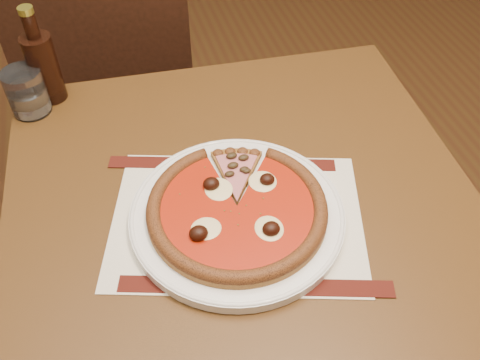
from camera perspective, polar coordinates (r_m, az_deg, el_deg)
name	(u,v)px	position (r m, az deg, el deg)	size (l,w,h in m)	color
table	(243,236)	(0.99, 0.33, -6.04)	(0.85, 0.85, 0.75)	#583515
chair_far	(115,83)	(1.56, -13.16, 10.08)	(0.51, 0.51, 0.93)	black
placemat	(237,219)	(0.88, -0.31, -4.21)	(0.41, 0.29, 0.00)	beige
plate	(237,215)	(0.87, -0.31, -3.80)	(0.35, 0.35, 0.02)	white
pizza	(237,208)	(0.86, -0.32, -2.97)	(0.29, 0.29, 0.04)	olive
ham_slice	(244,172)	(0.91, 0.43, 0.81)	(0.09, 0.13, 0.02)	olive
water_glass	(26,92)	(1.13, -21.82, 8.71)	(0.08, 0.08, 0.09)	white
bottle	(43,65)	(1.14, -20.28, 11.46)	(0.06, 0.06, 0.20)	black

